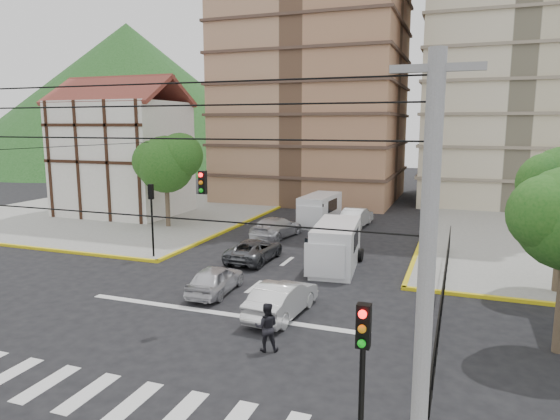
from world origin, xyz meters
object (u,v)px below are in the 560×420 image
at_px(car_silver_front_left, 215,279).
at_px(traffic_light_se, 362,373).
at_px(van_left_lane, 319,211).
at_px(car_white_front_right, 282,299).
at_px(van_right_lane, 335,247).
at_px(traffic_light_nw, 152,208).
at_px(pedestrian_crosswalk, 267,327).

bearing_deg(car_silver_front_left, traffic_light_se, 126.43).
relative_size(van_left_lane, car_white_front_right, 1.21).
bearing_deg(car_silver_front_left, van_right_lane, -129.10).
bearing_deg(traffic_light_nw, van_right_lane, 8.67).
xyz_separation_m(traffic_light_se, traffic_light_nw, (-15.60, 15.60, 0.00)).
bearing_deg(car_white_front_right, traffic_light_se, 123.10).
bearing_deg(van_left_lane, car_silver_front_left, -87.36).
bearing_deg(van_left_lane, van_right_lane, -67.00).
relative_size(traffic_light_se, car_silver_front_left, 1.09).
xyz_separation_m(van_left_lane, pedestrian_crosswalk, (4.41, -22.64, -0.29)).
distance_m(traffic_light_se, van_left_lane, 30.41).
bearing_deg(van_left_lane, car_white_front_right, -75.63).
bearing_deg(traffic_light_se, van_left_lane, 107.24).
height_order(car_silver_front_left, pedestrian_crosswalk, pedestrian_crosswalk).
relative_size(car_white_front_right, pedestrian_crosswalk, 2.55).
height_order(car_silver_front_left, car_white_front_right, car_white_front_right).
height_order(van_right_lane, car_silver_front_left, van_right_lane).
bearing_deg(van_left_lane, traffic_light_nw, -113.03).
distance_m(van_right_lane, van_left_lane, 12.47).
relative_size(traffic_light_se, pedestrian_crosswalk, 2.47).
bearing_deg(car_white_front_right, car_silver_front_left, -16.78).
bearing_deg(traffic_light_nw, pedestrian_crosswalk, -40.00).
bearing_deg(van_right_lane, car_white_front_right, -99.41).
bearing_deg(traffic_light_nw, traffic_light_se, -45.00).
xyz_separation_m(traffic_light_se, van_right_lane, (-4.78, 17.25, -1.87)).
relative_size(traffic_light_nw, pedestrian_crosswalk, 2.47).
distance_m(van_left_lane, car_white_front_right, 19.67).
xyz_separation_m(van_right_lane, van_left_lane, (-4.22, 11.74, -0.06)).
height_order(traffic_light_nw, van_left_lane, traffic_light_nw).
bearing_deg(pedestrian_crosswalk, traffic_light_nw, -59.85).
bearing_deg(traffic_light_se, traffic_light_nw, 135.00).
bearing_deg(traffic_light_nw, car_white_front_right, -29.57).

